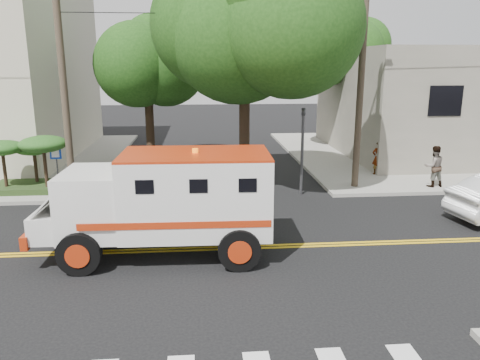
{
  "coord_description": "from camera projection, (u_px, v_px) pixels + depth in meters",
  "views": [
    {
      "loc": [
        -0.36,
        -12.98,
        5.35
      ],
      "look_at": [
        0.92,
        1.92,
        1.6
      ],
      "focal_mm": 35.0,
      "sensor_mm": 36.0,
      "label": 1
    }
  ],
  "objects": [
    {
      "name": "ground",
      "position": [
        215.0,
        248.0,
        13.88
      ],
      "size": [
        100.0,
        100.0,
        0.0
      ],
      "primitive_type": "plane",
      "color": "black",
      "rests_on": "ground"
    },
    {
      "name": "sidewalk_ne",
      "position": [
        432.0,
        154.0,
        28.03
      ],
      "size": [
        17.0,
        17.0,
        0.15
      ],
      "primitive_type": "cube",
      "color": "gray",
      "rests_on": "ground"
    },
    {
      "name": "building_right",
      "position": [
        457.0,
        101.0,
        27.89
      ],
      "size": [
        14.0,
        12.0,
        6.0
      ],
      "primitive_type": "cube",
      "color": "slate",
      "rests_on": "sidewalk_ne"
    },
    {
      "name": "utility_pole_left",
      "position": [
        64.0,
        86.0,
        18.12
      ],
      "size": [
        0.28,
        0.28,
        9.0
      ],
      "primitive_type": "cylinder",
      "color": "#382D23",
      "rests_on": "ground"
    },
    {
      "name": "utility_pole_right",
      "position": [
        361.0,
        84.0,
        19.3
      ],
      "size": [
        0.28,
        0.28,
        9.0
      ],
      "primitive_type": "cylinder",
      "color": "#382D23",
      "rests_on": "ground"
    },
    {
      "name": "tree_main",
      "position": [
        256.0,
        14.0,
        18.29
      ],
      "size": [
        6.08,
        5.7,
        9.85
      ],
      "color": "black",
      "rests_on": "ground"
    },
    {
      "name": "tree_left",
      "position": [
        153.0,
        55.0,
        23.65
      ],
      "size": [
        4.48,
        4.2,
        7.7
      ],
      "color": "black",
      "rests_on": "ground"
    },
    {
      "name": "tree_right",
      "position": [
        350.0,
        50.0,
        28.37
      ],
      "size": [
        4.8,
        4.5,
        8.2
      ],
      "color": "black",
      "rests_on": "ground"
    },
    {
      "name": "traffic_signal",
      "position": [
        302.0,
        142.0,
        19.06
      ],
      "size": [
        0.15,
        0.18,
        3.6
      ],
      "color": "#3F3F42",
      "rests_on": "ground"
    },
    {
      "name": "accessibility_sign",
      "position": [
        57.0,
        164.0,
        19.0
      ],
      "size": [
        0.45,
        0.1,
        2.02
      ],
      "color": "#3F3F42",
      "rests_on": "ground"
    },
    {
      "name": "palm_planter",
      "position": [
        28.0,
        155.0,
        19.26
      ],
      "size": [
        3.52,
        2.63,
        2.36
      ],
      "color": "#1E3314",
      "rests_on": "sidewalk_nw"
    },
    {
      "name": "armored_truck",
      "position": [
        166.0,
        198.0,
        13.04
      ],
      "size": [
        6.58,
        2.78,
        2.97
      ],
      "rotation": [
        0.0,
        0.0,
        -0.02
      ],
      "color": "silver",
      "rests_on": "ground"
    },
    {
      "name": "pedestrian_a",
      "position": [
        378.0,
        158.0,
        22.32
      ],
      "size": [
        0.6,
        0.41,
        1.61
      ],
      "primitive_type": "imported",
      "rotation": [
        0.0,
        0.0,
        3.18
      ],
      "color": "gray",
      "rests_on": "sidewalk_ne"
    },
    {
      "name": "pedestrian_b",
      "position": [
        434.0,
        166.0,
        20.07
      ],
      "size": [
        0.92,
        0.74,
        1.78
      ],
      "primitive_type": "imported",
      "rotation": [
        0.0,
        0.0,
        3.22
      ],
      "color": "gray",
      "rests_on": "sidewalk_ne"
    }
  ]
}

